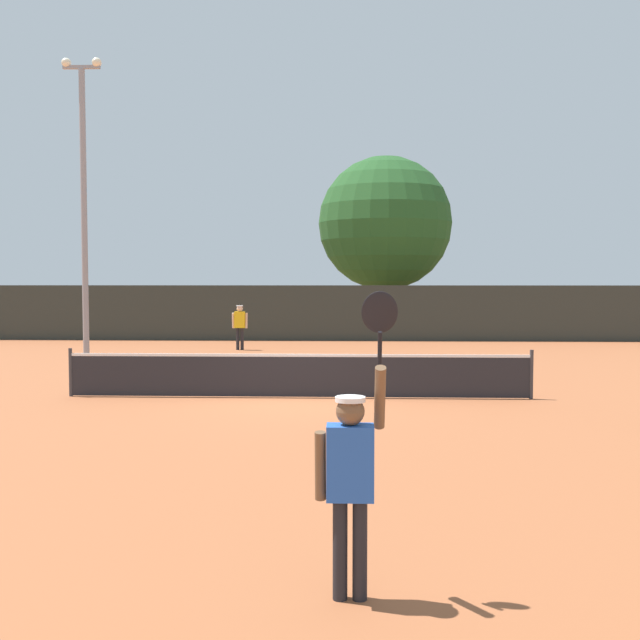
# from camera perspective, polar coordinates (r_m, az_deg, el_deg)

# --- Properties ---
(ground_plane) EXTENTS (120.00, 120.00, 0.00)m
(ground_plane) POSITION_cam_1_polar(r_m,az_deg,el_deg) (16.51, -1.65, -5.92)
(ground_plane) COLOR #9E5633
(tennis_net) EXTENTS (10.19, 0.08, 1.07)m
(tennis_net) POSITION_cam_1_polar(r_m,az_deg,el_deg) (16.44, -1.66, -4.15)
(tennis_net) COLOR #232328
(tennis_net) RESTS_ON ground
(perimeter_fence) EXTENTS (39.46, 0.12, 2.33)m
(perimeter_fence) POSITION_cam_1_polar(r_m,az_deg,el_deg) (31.57, 0.17, 0.53)
(perimeter_fence) COLOR #2D332D
(perimeter_fence) RESTS_ON ground
(player_serving) EXTENTS (0.67, 0.39, 2.50)m
(player_serving) POSITION_cam_1_polar(r_m,az_deg,el_deg) (6.14, 2.41, -10.99)
(player_serving) COLOR blue
(player_serving) RESTS_ON ground
(player_receiving) EXTENTS (0.57, 0.24, 1.64)m
(player_receiving) POSITION_cam_1_polar(r_m,az_deg,el_deg) (27.59, -6.12, -0.20)
(player_receiving) COLOR yellow
(player_receiving) RESTS_ON ground
(tennis_ball) EXTENTS (0.07, 0.07, 0.07)m
(tennis_ball) POSITION_cam_1_polar(r_m,az_deg,el_deg) (18.23, 0.36, -4.95)
(tennis_ball) COLOR #CCE033
(tennis_ball) RESTS_ON ground
(light_pole) EXTENTS (1.18, 0.28, 9.05)m
(light_pole) POSITION_cam_1_polar(r_m,az_deg,el_deg) (23.43, -17.53, 9.12)
(light_pole) COLOR gray
(light_pole) RESTS_ON ground
(large_tree) EXTENTS (6.47, 6.47, 8.54)m
(large_tree) POSITION_cam_1_polar(r_m,az_deg,el_deg) (36.77, 4.98, 7.32)
(large_tree) COLOR brown
(large_tree) RESTS_ON ground
(parked_car_near) EXTENTS (2.45, 4.42, 1.69)m
(parked_car_near) POSITION_cam_1_polar(r_m,az_deg,el_deg) (37.86, -11.75, 0.31)
(parked_car_near) COLOR white
(parked_car_near) RESTS_ON ground
(parked_car_mid) EXTENTS (2.23, 4.34, 1.69)m
(parked_car_mid) POSITION_cam_1_polar(r_m,az_deg,el_deg) (39.04, -4.32, 0.45)
(parked_car_mid) COLOR white
(parked_car_mid) RESTS_ON ground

